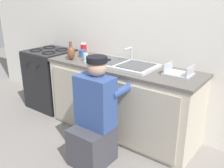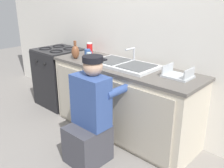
% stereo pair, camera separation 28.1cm
% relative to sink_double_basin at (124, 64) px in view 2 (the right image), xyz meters
% --- Properties ---
extents(ground_plane, '(12.00, 12.00, 0.00)m').
position_rel_sink_double_basin_xyz_m(ground_plane, '(0.00, -0.30, -0.88)').
color(ground_plane, gray).
extents(back_wall, '(6.00, 0.10, 2.50)m').
position_rel_sink_double_basin_xyz_m(back_wall, '(0.00, 0.35, 0.37)').
color(back_wall, silver).
rests_on(back_wall, ground_plane).
extents(counter_cabinet, '(1.86, 0.62, 0.83)m').
position_rel_sink_double_basin_xyz_m(counter_cabinet, '(0.00, -0.01, -0.47)').
color(counter_cabinet, beige).
rests_on(counter_cabinet, ground_plane).
extents(countertop, '(1.90, 0.62, 0.03)m').
position_rel_sink_double_basin_xyz_m(countertop, '(0.00, -0.00, -0.04)').
color(countertop, '#5B5651').
rests_on(countertop, counter_cabinet).
extents(sink_double_basin, '(0.80, 0.44, 0.19)m').
position_rel_sink_double_basin_xyz_m(sink_double_basin, '(0.00, 0.00, 0.00)').
color(sink_double_basin, silver).
rests_on(sink_double_basin, countertop).
extents(stove_range, '(0.61, 0.62, 0.89)m').
position_rel_sink_double_basin_xyz_m(stove_range, '(-1.29, -0.00, -0.44)').
color(stove_range, black).
rests_on(stove_range, ground_plane).
extents(plumber_person, '(0.42, 0.61, 1.10)m').
position_rel_sink_double_basin_xyz_m(plumber_person, '(0.12, -0.66, -0.42)').
color(plumber_person, '#3F3F47').
rests_on(plumber_person, ground_plane).
extents(water_glass, '(0.06, 0.06, 0.10)m').
position_rel_sink_double_basin_xyz_m(water_glass, '(-0.48, -0.11, 0.03)').
color(water_glass, '#ADC6CC').
rests_on(water_glass, countertop).
extents(coffee_mug, '(0.13, 0.08, 0.09)m').
position_rel_sink_double_basin_xyz_m(coffee_mug, '(-0.65, 0.02, 0.03)').
color(coffee_mug, '#335699').
rests_on(coffee_mug, countertop).
extents(dish_rack_tray, '(0.28, 0.22, 0.11)m').
position_rel_sink_double_basin_xyz_m(dish_rack_tray, '(0.67, 0.05, 0.01)').
color(dish_rack_tray, '#B2B7BC').
rests_on(dish_rack_tray, countertop).
extents(soda_cup_red, '(0.08, 0.08, 0.15)m').
position_rel_sink_double_basin_xyz_m(soda_cup_red, '(-0.74, 0.14, 0.06)').
color(soda_cup_red, red).
rests_on(soda_cup_red, countertop).
extents(vase_decorative, '(0.10, 0.10, 0.23)m').
position_rel_sink_double_basin_xyz_m(vase_decorative, '(-0.67, -0.17, 0.07)').
color(vase_decorative, brown).
rests_on(vase_decorative, countertop).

